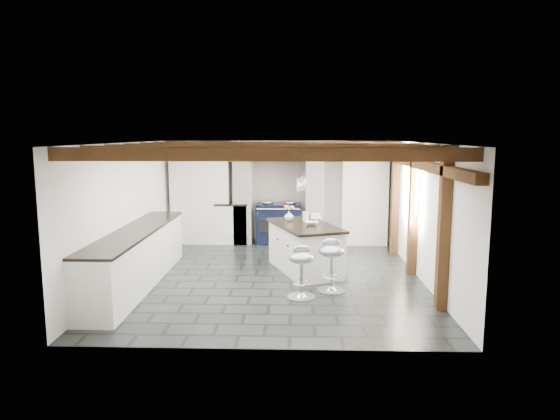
{
  "coord_description": "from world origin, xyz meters",
  "views": [
    {
      "loc": [
        0.38,
        -8.4,
        2.44
      ],
      "look_at": [
        0.1,
        0.4,
        1.1
      ],
      "focal_mm": 32.0,
      "sensor_mm": 36.0,
      "label": 1
    }
  ],
  "objects_px": {
    "kitchen_island": "(305,247)",
    "bar_stool_near": "(331,259)",
    "range_cooker": "(279,223)",
    "bar_stool_far": "(301,266)"
  },
  "relations": [
    {
      "from": "kitchen_island",
      "to": "bar_stool_near",
      "type": "relative_size",
      "value": 2.32
    },
    {
      "from": "bar_stool_far",
      "to": "kitchen_island",
      "type": "bearing_deg",
      "value": 74.65
    },
    {
      "from": "bar_stool_near",
      "to": "kitchen_island",
      "type": "bearing_deg",
      "value": 108.24
    },
    {
      "from": "range_cooker",
      "to": "bar_stool_far",
      "type": "xyz_separation_m",
      "value": [
        0.47,
        -3.85,
        0.03
      ]
    },
    {
      "from": "range_cooker",
      "to": "bar_stool_near",
      "type": "bearing_deg",
      "value": -75.09
    },
    {
      "from": "range_cooker",
      "to": "kitchen_island",
      "type": "height_order",
      "value": "kitchen_island"
    },
    {
      "from": "bar_stool_near",
      "to": "bar_stool_far",
      "type": "relative_size",
      "value": 1.04
    },
    {
      "from": "kitchen_island",
      "to": "bar_stool_near",
      "type": "xyz_separation_m",
      "value": [
        0.39,
        -1.2,
        0.08
      ]
    },
    {
      "from": "kitchen_island",
      "to": "bar_stool_near",
      "type": "bearing_deg",
      "value": -92.52
    },
    {
      "from": "bar_stool_near",
      "to": "bar_stool_far",
      "type": "distance_m",
      "value": 0.57
    }
  ]
}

